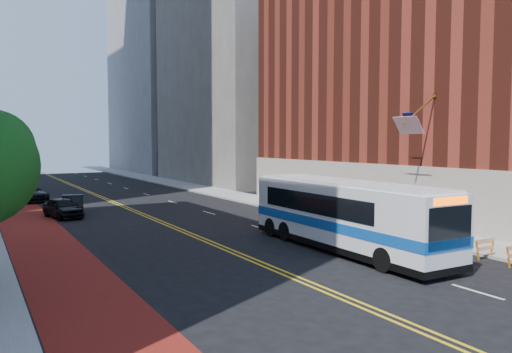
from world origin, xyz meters
The scene contains 14 objects.
ground centered at (0.00, 0.00, 0.00)m, with size 160.00×160.00×0.00m, color black.
sidewalk_right centered at (12.00, 30.00, 0.07)m, with size 4.00×140.00×0.15m, color gray.
bus_lane_paint centered at (-8.10, 30.00, 0.00)m, with size 3.60×140.00×0.01m, color #5E160D.
center_line_inner centered at (-0.18, 30.00, 0.00)m, with size 0.14×140.00×0.01m, color gold.
center_line_outer centered at (0.18, 30.00, 0.00)m, with size 0.14×140.00×0.01m, color gold.
lane_dashes centered at (4.80, 38.00, 0.01)m, with size 0.14×98.20×0.01m.
brick_building centered at (21.93, 12.00, 10.96)m, with size 18.73×36.00×22.00m.
midrise_right_near centered at (23.00, 48.00, 20.00)m, with size 18.00×26.00×40.00m, color slate.
midrise_right_far centered at (24.00, 78.00, 27.50)m, with size 20.00×28.00×55.00m, color gray.
construction_barriers centered at (9.60, 3.42, 0.68)m, with size 1.42×10.91×1.00m.
transit_bus centered at (5.15, 6.12, 1.87)m, with size 3.04×13.09×3.59m.
car_a centered at (-5.60, 25.06, 0.75)m, with size 1.76×4.38×1.49m, color black.
car_b centered at (-4.65, 26.55, 0.73)m, with size 1.54×4.41×1.45m, color black.
car_c centered at (-6.88, 37.28, 0.80)m, with size 2.24×5.52×1.60m, color black.
Camera 1 is at (-11.49, -13.69, 5.60)m, focal length 35.00 mm.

